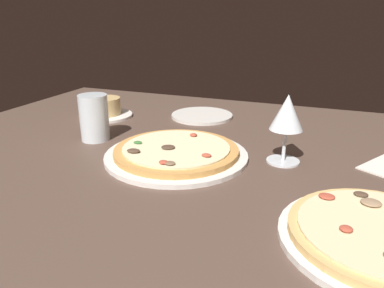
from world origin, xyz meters
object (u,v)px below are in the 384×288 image
(pizza_side, at_px, (382,236))
(wine_glass_far, at_px, (287,115))
(side_plate, at_px, (202,116))
(water_glass, at_px, (93,120))
(pizza_main, at_px, (176,153))
(ramekin_on_saucer, at_px, (106,109))

(pizza_side, distance_m, wine_glass_far, 0.32)
(side_plate, bearing_deg, pizza_side, -48.87)
(wine_glass_far, relative_size, water_glass, 1.29)
(wine_glass_far, relative_size, side_plate, 0.80)
(pizza_main, relative_size, pizza_side, 1.11)
(pizza_main, xyz_separation_m, wine_glass_far, (0.23, 0.06, 0.09))
(ramekin_on_saucer, bearing_deg, pizza_main, -34.23)
(pizza_side, bearing_deg, pizza_main, 154.31)
(pizza_side, xyz_separation_m, ramekin_on_saucer, (-0.74, 0.43, 0.01))
(pizza_side, bearing_deg, wine_glass_far, 124.39)
(pizza_main, bearing_deg, pizza_side, -25.69)
(water_glass, bearing_deg, pizza_side, -19.47)
(ramekin_on_saucer, bearing_deg, pizza_side, -29.78)
(ramekin_on_saucer, distance_m, wine_glass_far, 0.60)
(pizza_side, height_order, ramekin_on_saucer, ramekin_on_saucer)
(pizza_main, height_order, side_plate, pizza_main)
(pizza_main, relative_size, ramekin_on_saucer, 1.97)
(pizza_main, height_order, ramekin_on_saucer, ramekin_on_saucer)
(pizza_main, height_order, pizza_side, same)
(pizza_main, xyz_separation_m, side_plate, (-0.06, 0.34, -0.01))
(pizza_main, distance_m, pizza_side, 0.45)
(pizza_main, relative_size, wine_glass_far, 2.13)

